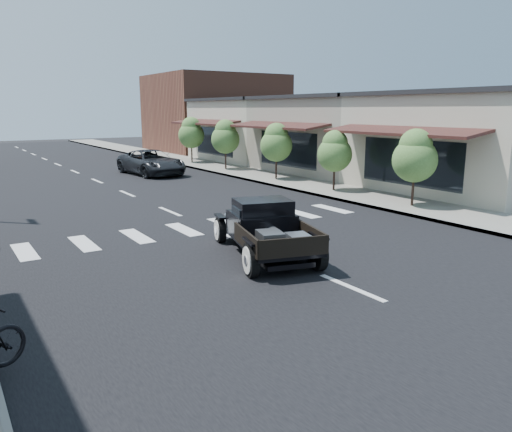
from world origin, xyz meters
TOP-DOWN VIEW (x-y plane):
  - ground at (0.00, 0.00)m, footprint 120.00×120.00m
  - road at (0.00, 15.00)m, footprint 14.00×80.00m
  - road_markings at (0.00, 10.00)m, footprint 12.00×60.00m
  - sidewalk_right at (8.50, 15.00)m, footprint 3.00×80.00m
  - storefront_near at (15.00, 4.00)m, footprint 10.00×9.00m
  - storefront_mid at (15.00, 13.00)m, footprint 10.00×9.00m
  - storefront_far at (15.00, 22.00)m, footprint 10.00×9.00m
  - far_building_right at (15.50, 32.00)m, footprint 11.00×10.00m
  - small_tree_a at (8.30, 2.34)m, footprint 1.74×1.74m
  - small_tree_b at (8.30, 6.97)m, footprint 1.61×1.61m
  - small_tree_c at (8.30, 11.69)m, footprint 1.75×1.75m
  - small_tree_d at (8.30, 17.31)m, footprint 1.80×1.80m
  - small_tree_e at (8.30, 22.28)m, footprint 1.86×1.86m
  - hotrod_pickup at (-0.21, 0.12)m, footprint 3.20×4.86m
  - second_car at (3.58, 18.07)m, footprint 2.91×5.51m

SIDE VIEW (x-z plane):
  - ground at x=0.00m, z-range 0.00..0.00m
  - road_markings at x=0.00m, z-range -0.03..0.03m
  - road at x=0.00m, z-range 0.00..0.02m
  - sidewalk_right at x=8.50m, z-range 0.00..0.15m
  - second_car at x=3.58m, z-range 0.00..1.48m
  - hotrod_pickup at x=-0.21m, z-range 0.00..1.55m
  - small_tree_b at x=8.30m, z-range 0.15..2.84m
  - small_tree_a at x=8.30m, z-range 0.15..3.04m
  - small_tree_c at x=8.30m, z-range 0.15..3.06m
  - small_tree_d at x=8.30m, z-range 0.15..3.15m
  - small_tree_e at x=8.30m, z-range 0.15..3.25m
  - storefront_near at x=15.00m, z-range 0.00..4.50m
  - storefront_mid at x=15.00m, z-range 0.00..4.50m
  - storefront_far at x=15.00m, z-range 0.00..4.50m
  - far_building_right at x=15.50m, z-range 0.00..7.00m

